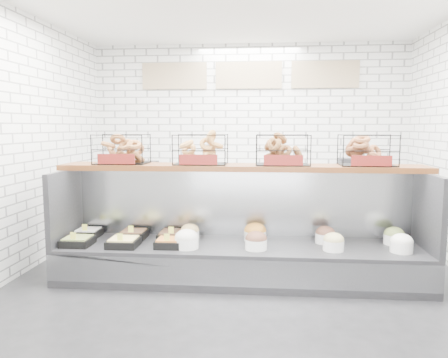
# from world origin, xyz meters

# --- Properties ---
(ground) EXTENTS (5.50, 5.50, 0.00)m
(ground) POSITION_xyz_m (0.00, 0.00, 0.00)
(ground) COLOR black
(ground) RESTS_ON ground
(room_shell) EXTENTS (5.02, 5.51, 3.01)m
(room_shell) POSITION_xyz_m (0.00, 0.60, 2.06)
(room_shell) COLOR silver
(room_shell) RESTS_ON ground
(display_case) EXTENTS (4.00, 0.90, 1.20)m
(display_case) POSITION_xyz_m (-0.01, 0.34, 0.33)
(display_case) COLOR black
(display_case) RESTS_ON ground
(bagel_shelf) EXTENTS (4.10, 0.50, 0.40)m
(bagel_shelf) POSITION_xyz_m (-0.00, 0.52, 1.38)
(bagel_shelf) COLOR #4C2510
(bagel_shelf) RESTS_ON display_case
(prep_counter) EXTENTS (4.00, 0.60, 1.20)m
(prep_counter) POSITION_xyz_m (-0.00, 2.43, 0.47)
(prep_counter) COLOR #93969B
(prep_counter) RESTS_ON ground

